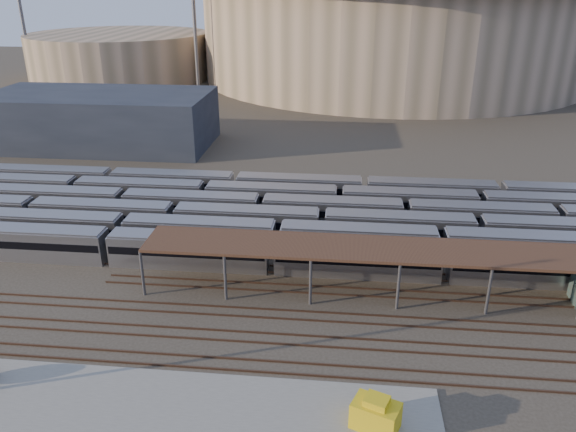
{
  "coord_description": "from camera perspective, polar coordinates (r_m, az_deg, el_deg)",
  "views": [
    {
      "loc": [
        11.97,
        -46.98,
        30.31
      ],
      "look_at": [
        5.79,
        12.0,
        4.9
      ],
      "focal_mm": 35.0,
      "sensor_mm": 36.0,
      "label": 1
    }
  ],
  "objects": [
    {
      "name": "floodlight_0",
      "position": [
        162.78,
        -9.52,
        19.5
      ],
      "size": [
        4.0,
        1.0,
        38.4
      ],
      "color": "#56565B",
      "rests_on": "ground"
    },
    {
      "name": "stadium",
      "position": [
        187.94,
        10.5,
        18.62
      ],
      "size": [
        124.0,
        124.0,
        32.5
      ],
      "color": "tan",
      "rests_on": "ground"
    },
    {
      "name": "floodlight_1",
      "position": [
        193.34,
        -25.49,
        18.24
      ],
      "size": [
        4.0,
        1.0,
        38.4
      ],
      "color": "#56565B",
      "rests_on": "ground"
    },
    {
      "name": "secondary_arena",
      "position": [
        192.47,
        -16.63,
        15.32
      ],
      "size": [
        56.0,
        56.0,
        14.0
      ],
      "primitive_type": "cylinder",
      "color": "tan",
      "rests_on": "ground"
    },
    {
      "name": "subway_trains",
      "position": [
        72.19,
        -2.89,
        -0.1
      ],
      "size": [
        128.83,
        23.9,
        3.6
      ],
      "color": "#A7A7AB",
      "rests_on": "ground"
    },
    {
      "name": "ground",
      "position": [
        57.18,
        -7.13,
        -9.02
      ],
      "size": [
        420.0,
        420.0,
        0.0
      ],
      "primitive_type": "plane",
      "color": "#383026",
      "rests_on": "ground"
    },
    {
      "name": "service_building",
      "position": [
        115.09,
        -18.52,
        9.31
      ],
      "size": [
        42.0,
        20.0,
        10.0
      ],
      "primitive_type": "cube",
      "color": "#1E232D",
      "rests_on": "ground"
    },
    {
      "name": "apron",
      "position": [
        47.15,
        -17.58,
        -17.96
      ],
      "size": [
        50.0,
        9.0,
        0.2
      ],
      "primitive_type": "cube",
      "color": "gray",
      "rests_on": "ground"
    },
    {
      "name": "floodlight_3",
      "position": [
        208.37,
        -0.08,
        20.54
      ],
      "size": [
        4.0,
        1.0,
        38.4
      ],
      "color": "#56565B",
      "rests_on": "ground"
    },
    {
      "name": "empty_tracks",
      "position": [
        53.09,
        -8.33,
        -11.78
      ],
      "size": [
        170.0,
        9.62,
        0.18
      ],
      "color": "#4C3323",
      "rests_on": "ground"
    },
    {
      "name": "inspection_shed",
      "position": [
        57.8,
        15.37,
        -3.69
      ],
      "size": [
        60.3,
        6.0,
        5.3
      ],
      "color": "#56565B",
      "rests_on": "ground"
    },
    {
      "name": "yellow_equipment",
      "position": [
        43.25,
        8.89,
        -19.38
      ],
      "size": [
        3.87,
        3.18,
        2.08
      ],
      "primitive_type": "cube",
      "rotation": [
        0.0,
        0.0,
        -0.38
      ],
      "color": "gold",
      "rests_on": "apron"
    }
  ]
}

